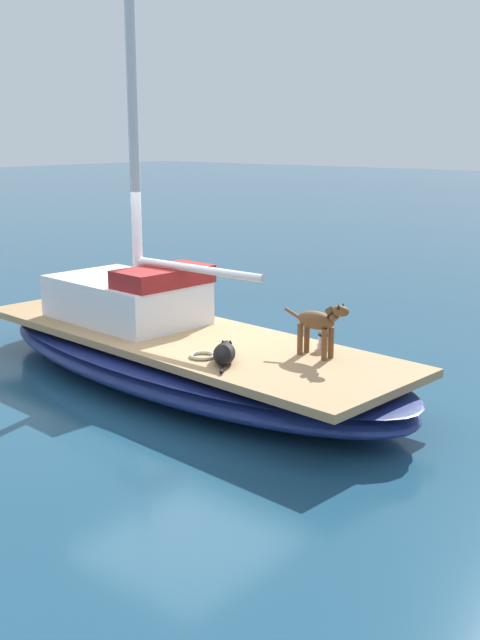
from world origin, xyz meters
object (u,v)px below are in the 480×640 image
(sailboat_main, at_px, (183,357))
(dog_black, at_px, (225,353))
(coiled_rope, at_px, (203,356))
(dog_brown, at_px, (319,323))
(deck_winch, at_px, (324,342))

(sailboat_main, distance_m, dog_black, 1.47)
(sailboat_main, xyz_separation_m, coiled_rope, (-0.64, -0.95, 0.35))
(coiled_rope, bearing_deg, dog_brown, -49.56)
(dog_brown, bearing_deg, dog_black, 139.76)
(dog_black, bearing_deg, dog_brown, -40.24)
(sailboat_main, bearing_deg, coiled_rope, -124.04)
(dog_black, distance_m, deck_winch, 1.33)
(dog_brown, height_order, deck_winch, dog_brown)
(sailboat_main, height_order, deck_winch, deck_winch)
(dog_brown, xyz_separation_m, coiled_rope, (-0.90, 1.05, -0.40))
(deck_winch, bearing_deg, coiled_rope, 142.66)
(dog_brown, distance_m, deck_winch, 0.47)
(sailboat_main, relative_size, dog_black, 9.09)
(deck_winch, xyz_separation_m, coiled_rope, (-1.21, 0.93, -0.08))
(sailboat_main, relative_size, dog_brown, 7.90)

